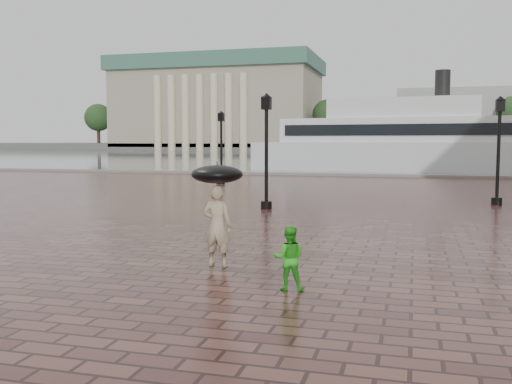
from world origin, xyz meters
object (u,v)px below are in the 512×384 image
street_lamps (314,148)px  adult_pedestrian (217,226)px  child_pedestrian (289,258)px  ferry_near (403,142)px

street_lamps → adult_pedestrian: street_lamps is taller
child_pedestrian → ferry_near: ferry_near is taller
adult_pedestrian → ferry_near: size_ratio=0.06×
adult_pedestrian → ferry_near: 41.15m
adult_pedestrian → child_pedestrian: bearing=143.8°
adult_pedestrian → child_pedestrian: 2.45m
street_lamps → adult_pedestrian: 15.72m
street_lamps → ferry_near: ferry_near is taller
adult_pedestrian → street_lamps: bearing=-85.4°
street_lamps → ferry_near: 25.62m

